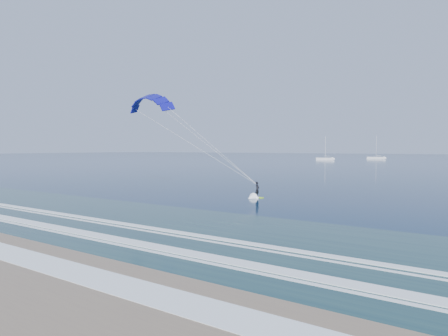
% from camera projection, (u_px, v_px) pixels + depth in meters
% --- Properties ---
extents(kitesurfer_rig, '(20.95, 5.78, 14.65)m').
position_uv_depth(kitesurfer_rig, '(197.00, 137.00, 51.84)').
color(kitesurfer_rig, '#95D719').
rests_on(kitesurfer_rig, ground).
extents(sailboat_0, '(9.08, 2.40, 12.42)m').
position_uv_depth(sailboat_0, '(325.00, 159.00, 208.47)').
color(sailboat_0, white).
rests_on(sailboat_0, ground).
extents(sailboat_1, '(9.92, 2.40, 13.21)m').
position_uv_depth(sailboat_1, '(376.00, 158.00, 228.08)').
color(sailboat_1, white).
rests_on(sailboat_1, ground).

